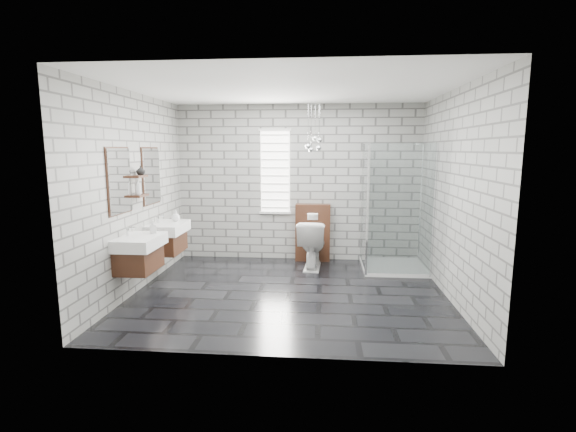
# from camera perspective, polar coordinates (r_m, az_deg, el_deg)

# --- Properties ---
(floor) EXTENTS (4.20, 3.60, 0.02)m
(floor) POSITION_cam_1_polar(r_m,az_deg,el_deg) (5.81, 0.19, -10.48)
(floor) COLOR black
(floor) RESTS_ON ground
(ceiling) EXTENTS (4.20, 3.60, 0.02)m
(ceiling) POSITION_cam_1_polar(r_m,az_deg,el_deg) (5.53, 0.20, 17.13)
(ceiling) COLOR white
(ceiling) RESTS_ON wall_back
(wall_back) EXTENTS (4.20, 0.02, 2.70)m
(wall_back) POSITION_cam_1_polar(r_m,az_deg,el_deg) (7.30, 1.39, 4.49)
(wall_back) COLOR #9D9D98
(wall_back) RESTS_ON floor
(wall_front) EXTENTS (4.20, 0.02, 2.70)m
(wall_front) POSITION_cam_1_polar(r_m,az_deg,el_deg) (3.72, -2.13, -0.01)
(wall_front) COLOR #9D9D98
(wall_front) RESTS_ON floor
(wall_left) EXTENTS (0.02, 3.60, 2.70)m
(wall_left) POSITION_cam_1_polar(r_m,az_deg,el_deg) (6.06, -20.14, 2.98)
(wall_left) COLOR #9D9D98
(wall_left) RESTS_ON floor
(wall_right) EXTENTS (0.02, 3.60, 2.70)m
(wall_right) POSITION_cam_1_polar(r_m,az_deg,el_deg) (5.73, 21.74, 2.56)
(wall_right) COLOR #9D9D98
(wall_right) RESTS_ON floor
(vanity_left) EXTENTS (0.47, 0.70, 1.57)m
(vanity_left) POSITION_cam_1_polar(r_m,az_deg,el_deg) (5.64, -19.96, -3.55)
(vanity_left) COLOR #432314
(vanity_left) RESTS_ON wall_left
(vanity_right) EXTENTS (0.47, 0.70, 1.57)m
(vanity_right) POSITION_cam_1_polar(r_m,az_deg,el_deg) (6.51, -16.40, -1.72)
(vanity_right) COLOR #432314
(vanity_right) RESTS_ON wall_left
(shelf_lower) EXTENTS (0.14, 0.30, 0.03)m
(shelf_lower) POSITION_cam_1_polar(r_m,az_deg,el_deg) (5.98, -19.63, 2.64)
(shelf_lower) COLOR #432314
(shelf_lower) RESTS_ON wall_left
(shelf_upper) EXTENTS (0.14, 0.30, 0.03)m
(shelf_upper) POSITION_cam_1_polar(r_m,az_deg,el_deg) (5.96, -19.77, 5.13)
(shelf_upper) COLOR #432314
(shelf_upper) RESTS_ON wall_left
(window) EXTENTS (0.56, 0.05, 1.48)m
(window) POSITION_cam_1_polar(r_m,az_deg,el_deg) (7.30, -1.78, 6.06)
(window) COLOR white
(window) RESTS_ON wall_back
(cistern_panel) EXTENTS (0.60, 0.20, 1.00)m
(cistern_panel) POSITION_cam_1_polar(r_m,az_deg,el_deg) (7.30, 3.40, -2.27)
(cistern_panel) COLOR #432314
(cistern_panel) RESTS_ON floor
(flush_plate) EXTENTS (0.18, 0.01, 0.12)m
(flush_plate) POSITION_cam_1_polar(r_m,az_deg,el_deg) (7.14, 3.40, -0.07)
(flush_plate) COLOR silver
(flush_plate) RESTS_ON cistern_panel
(shower_enclosure) EXTENTS (1.00, 1.00, 2.03)m
(shower_enclosure) POSITION_cam_1_polar(r_m,az_deg,el_deg) (6.87, 13.63, -3.21)
(shower_enclosure) COLOR white
(shower_enclosure) RESTS_ON floor
(pendant_cluster) EXTENTS (0.27, 0.25, 0.81)m
(pendant_cluster) POSITION_cam_1_polar(r_m,az_deg,el_deg) (6.84, 3.63, 9.84)
(pendant_cluster) COLOR silver
(pendant_cluster) RESTS_ON ceiling
(toilet) EXTENTS (0.49, 0.80, 0.80)m
(toilet) POSITION_cam_1_polar(r_m,az_deg,el_deg) (6.88, 3.29, -3.84)
(toilet) COLOR white
(toilet) RESTS_ON floor
(soap_bottle_a) EXTENTS (0.10, 0.10, 0.17)m
(soap_bottle_a) POSITION_cam_1_polar(r_m,az_deg,el_deg) (5.74, -17.95, -1.41)
(soap_bottle_a) COLOR #B2B2B2
(soap_bottle_a) RESTS_ON vanity_left
(soap_bottle_b) EXTENTS (0.14, 0.14, 0.16)m
(soap_bottle_b) POSITION_cam_1_polar(r_m,az_deg,el_deg) (6.59, -15.11, 0.01)
(soap_bottle_b) COLOR #B2B2B2
(soap_bottle_b) RESTS_ON vanity_right
(soap_bottle_c) EXTENTS (0.10, 0.10, 0.22)m
(soap_bottle_c) POSITION_cam_1_polar(r_m,az_deg,el_deg) (5.91, -19.85, 3.78)
(soap_bottle_c) COLOR #B2B2B2
(soap_bottle_c) RESTS_ON shelf_lower
(vase) EXTENTS (0.14, 0.14, 0.12)m
(vase) POSITION_cam_1_polar(r_m,az_deg,el_deg) (6.00, -19.50, 5.90)
(vase) COLOR #B2B2B2
(vase) RESTS_ON shelf_upper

